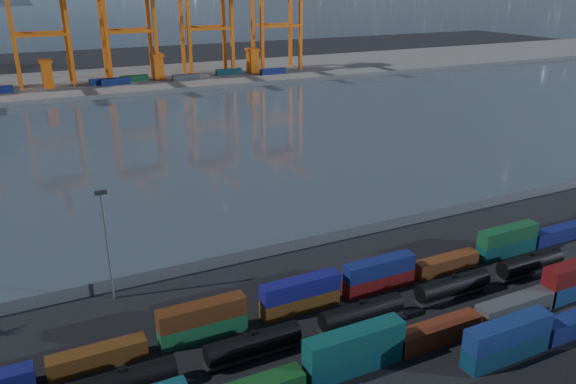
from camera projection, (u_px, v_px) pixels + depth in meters
name	position (u px, v px, depth m)	size (l,w,h in m)	color
ground	(392.00, 340.00, 71.52)	(700.00, 700.00, 0.00)	black
harbor_water	(172.00, 141.00, 159.63)	(700.00, 700.00, 0.00)	#333F4A
far_quay	(108.00, 82.00, 247.39)	(700.00, 70.00, 2.00)	#514F4C
container_row_south	(394.00, 384.00, 60.50)	(139.26, 2.46, 5.24)	#404346
container_row_mid	(325.00, 364.00, 63.70)	(142.28, 2.56, 5.45)	#3B3E40
container_row_north	(370.00, 280.00, 81.97)	(141.29, 2.32, 4.95)	navy
tanker_string	(310.00, 328.00, 70.74)	(89.80, 2.64, 3.78)	black
waterfront_fence	(293.00, 246.00, 94.66)	(160.12, 0.12, 2.20)	#595B5E
yard_light_mast	(107.00, 240.00, 77.67)	(1.60, 0.40, 16.60)	slate
quay_containers	(86.00, 83.00, 229.84)	(172.58, 10.99, 2.60)	navy
straddle_carriers	(104.00, 69.00, 235.55)	(140.00, 7.00, 11.10)	#E15F0F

